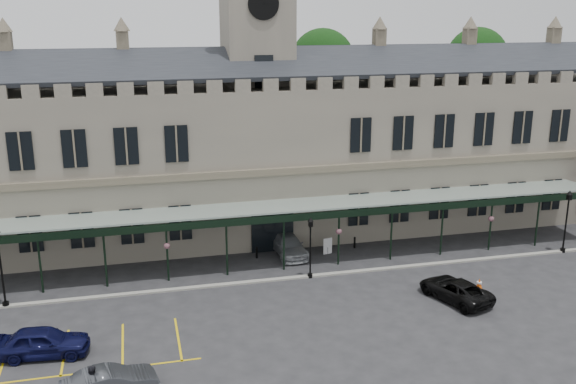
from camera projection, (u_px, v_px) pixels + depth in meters
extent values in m
plane|color=#252527|center=(312.00, 315.00, 38.35)|extent=(140.00, 140.00, 0.00)
cube|color=#6B6559|center=(258.00, 159.00, 51.65)|extent=(60.00, 10.00, 12.00)
cube|color=brown|center=(272.00, 172.00, 46.76)|extent=(60.00, 0.35, 0.50)
cube|color=black|center=(264.00, 63.00, 47.18)|extent=(60.00, 4.77, 2.20)
cube|color=black|center=(251.00, 58.00, 51.85)|extent=(60.00, 4.77, 2.20)
cube|color=black|center=(272.00, 227.00, 48.01)|extent=(3.20, 0.18, 3.80)
cube|color=#6B6559|center=(258.00, 97.00, 50.28)|extent=(5.00, 5.00, 22.00)
cylinder|color=silver|center=(263.00, 4.00, 45.98)|extent=(2.20, 0.12, 2.20)
cylinder|color=black|center=(263.00, 4.00, 45.91)|extent=(2.30, 0.04, 2.30)
cube|color=black|center=(264.00, 74.00, 47.35)|extent=(1.40, 0.12, 2.80)
cube|color=#8C9E93|center=(278.00, 206.00, 45.63)|extent=(50.00, 4.00, 0.40)
cube|color=black|center=(285.00, 218.00, 43.83)|extent=(50.00, 0.18, 0.50)
cube|color=gray|center=(290.00, 278.00, 43.47)|extent=(60.00, 0.40, 0.12)
cylinder|color=#332314|center=(321.00, 134.00, 61.89)|extent=(0.70, 0.70, 12.00)
sphere|color=black|center=(323.00, 61.00, 59.98)|extent=(6.00, 6.00, 6.00)
cylinder|color=#332314|center=(471.00, 127.00, 65.57)|extent=(0.70, 0.70, 12.00)
sphere|color=black|center=(477.00, 58.00, 63.65)|extent=(6.00, 6.00, 6.00)
cylinder|color=black|center=(6.00, 304.00, 39.34)|extent=(0.40, 0.40, 0.33)
cylinder|color=black|center=(2.00, 273.00, 38.77)|extent=(0.13, 0.13, 4.45)
cylinder|color=black|center=(310.00, 276.00, 43.68)|extent=(0.34, 0.34, 0.28)
cylinder|color=black|center=(310.00, 252.00, 43.21)|extent=(0.11, 0.11, 3.72)
cube|color=black|center=(311.00, 224.00, 42.66)|extent=(0.26, 0.26, 0.37)
cone|color=black|center=(311.00, 219.00, 42.57)|extent=(0.41, 0.41, 0.28)
cylinder|color=black|center=(563.00, 250.00, 48.25)|extent=(0.37, 0.37, 0.31)
cylinder|color=black|center=(566.00, 226.00, 47.72)|extent=(0.12, 0.12, 4.17)
cube|color=black|center=(569.00, 197.00, 47.11)|extent=(0.29, 0.29, 0.42)
cone|color=black|center=(570.00, 192.00, 47.01)|extent=(0.46, 0.46, 0.31)
cube|color=#DB4B06|center=(479.00, 289.00, 41.80)|extent=(0.42, 0.42, 0.04)
cone|color=#DB4B06|center=(479.00, 284.00, 41.70)|extent=(0.49, 0.49, 0.78)
cylinder|color=silver|center=(479.00, 283.00, 41.67)|extent=(0.32, 0.32, 0.11)
cylinder|color=black|center=(328.00, 251.00, 47.90)|extent=(0.06, 0.06, 0.52)
cube|color=silver|center=(328.00, 246.00, 47.80)|extent=(0.72, 0.21, 1.24)
cylinder|color=black|center=(257.00, 252.00, 47.02)|extent=(0.16, 0.16, 0.87)
cylinder|color=black|center=(355.00, 243.00, 49.03)|extent=(0.15, 0.15, 0.87)
imported|color=#0C0D35|center=(43.00, 342.00, 33.60)|extent=(4.91, 2.38, 1.61)
imported|color=#373A3F|center=(110.00, 383.00, 30.00)|extent=(4.68, 2.42, 1.47)
imported|color=#9C9FA4|center=(288.00, 245.00, 47.72)|extent=(2.29, 5.05, 1.44)
imported|color=black|center=(455.00, 290.00, 40.16)|extent=(3.76, 5.44, 1.38)
imported|color=black|center=(92.00, 384.00, 29.67)|extent=(0.95, 0.78, 1.82)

